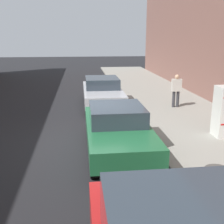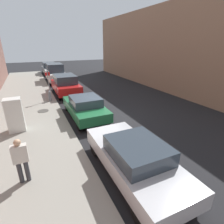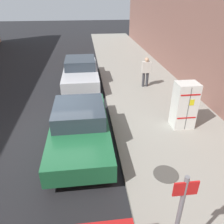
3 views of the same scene
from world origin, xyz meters
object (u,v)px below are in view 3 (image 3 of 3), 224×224
at_px(pedestrian_walking_far, 146,70).
at_px(street_sign_post, 177,224).
at_px(parked_sedan_green, 80,126).
at_px(discarded_refrigerator, 184,105).
at_px(parked_sedan_silver, 81,71).

bearing_deg(pedestrian_walking_far, street_sign_post, -110.03).
bearing_deg(parked_sedan_green, discarded_refrigerator, -172.67).
bearing_deg(parked_sedan_silver, street_sign_post, 99.03).
bearing_deg(street_sign_post, discarded_refrigerator, -115.07).
bearing_deg(discarded_refrigerator, parked_sedan_silver, -54.31).
height_order(parked_sedan_silver, parked_sedan_green, parked_sedan_silver).
bearing_deg(discarded_refrigerator, street_sign_post, 64.93).
height_order(pedestrian_walking_far, parked_sedan_silver, pedestrian_walking_far).
distance_m(discarded_refrigerator, street_sign_post, 5.19).
bearing_deg(discarded_refrigerator, parked_sedan_green, 7.33).
bearing_deg(parked_sedan_silver, discarded_refrigerator, 125.69).
xyz_separation_m(discarded_refrigerator, street_sign_post, (2.19, 4.69, 0.42)).
height_order(pedestrian_walking_far, parked_sedan_green, pedestrian_walking_far).
distance_m(street_sign_post, pedestrian_walking_far, 9.00).
relative_size(parked_sedan_silver, parked_sedan_green, 1.06).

